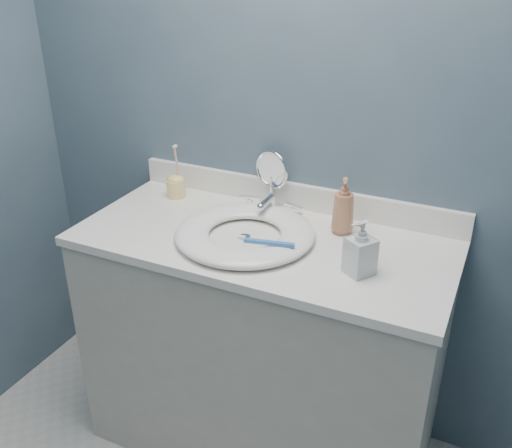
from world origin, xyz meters
The scene contains 12 objects.
back_wall centered at (0.00, 1.25, 1.20)m, with size 2.20×0.02×2.40m, color #425464.
vanity_cabinet centered at (0.00, 0.97, 0.42)m, with size 1.20×0.55×0.85m, color #B9B5A9.
countertop centered at (0.00, 0.97, 0.86)m, with size 1.22×0.57×0.03m, color white.
backsplash centered at (0.00, 1.24, 0.93)m, with size 1.22×0.02×0.09m, color white.
basin centered at (-0.05, 0.94, 0.90)m, with size 0.45×0.45×0.04m, color white, non-canonical shape.
drain centered at (-0.05, 0.94, 0.88)m, with size 0.04×0.04×0.01m, color silver.
faucet centered at (-0.05, 1.14, 0.91)m, with size 0.25×0.13×0.07m.
makeup_mirror centered at (-0.08, 1.21, 0.99)m, with size 0.14×0.08×0.21m.
soap_bottle_amber centered at (0.22, 1.12, 0.97)m, with size 0.07×0.07×0.19m, color #AD6D4E.
soap_bottle_clear centered at (0.34, 0.90, 0.96)m, with size 0.07×0.08×0.16m, color silver.
toothbrush_holder centered at (-0.43, 1.14, 0.93)m, with size 0.07×0.07×0.20m.
toothbrush_lying centered at (0.06, 0.87, 0.92)m, with size 0.17×0.05×0.02m.
Camera 1 is at (0.67, -0.51, 1.74)m, focal length 40.00 mm.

